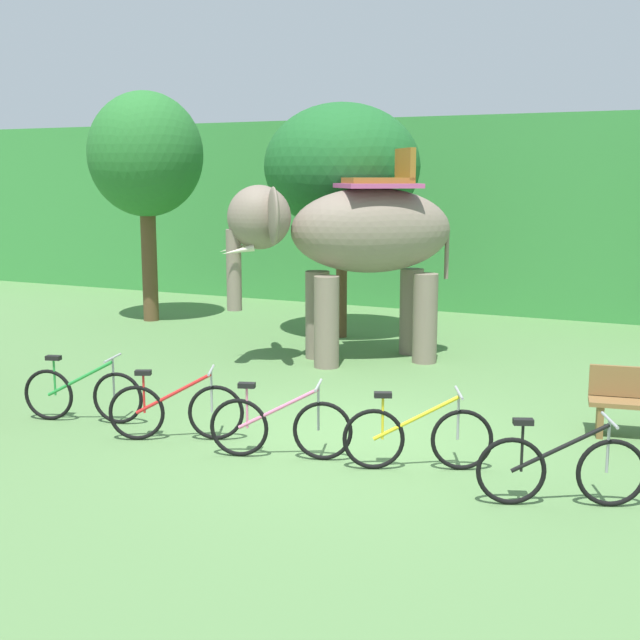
% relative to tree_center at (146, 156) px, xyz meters
% --- Properties ---
extents(ground_plane, '(80.00, 80.00, 0.00)m').
position_rel_tree_center_xyz_m(ground_plane, '(7.55, -6.10, -3.73)').
color(ground_plane, '#567F47').
extents(foliage_hedge, '(36.00, 6.00, 4.71)m').
position_rel_tree_center_xyz_m(foliage_hedge, '(7.55, 7.04, -1.38)').
color(foliage_hedge, '#3D8E42').
rests_on(foliage_hedge, ground).
extents(tree_center, '(2.57, 2.57, 5.17)m').
position_rel_tree_center_xyz_m(tree_center, '(0.00, 0.00, 0.00)').
color(tree_center, brown).
rests_on(tree_center, ground).
extents(tree_left, '(3.13, 3.13, 4.74)m').
position_rel_tree_center_xyz_m(tree_left, '(4.79, -0.00, -0.26)').
color(tree_left, brown).
rests_on(tree_left, ground).
extents(elephant, '(3.92, 3.42, 3.78)m').
position_rel_tree_center_xyz_m(elephant, '(5.86, -1.99, -1.53)').
color(elephant, gray).
rests_on(elephant, ground).
extents(bike_green, '(1.67, 0.62, 0.92)m').
position_rel_tree_center_xyz_m(bike_green, '(3.99, -7.00, -3.35)').
color(bike_green, black).
rests_on(bike_green, ground).
extents(bike_red, '(1.57, 0.82, 0.92)m').
position_rel_tree_center_xyz_m(bike_red, '(5.59, -7.12, -3.35)').
color(bike_red, black).
rests_on(bike_red, ground).
extents(bike_pink, '(1.65, 0.66, 0.92)m').
position_rel_tree_center_xyz_m(bike_pink, '(7.10, -7.18, -3.35)').
color(bike_pink, black).
rests_on(bike_pink, ground).
extents(bike_yellow, '(1.59, 0.79, 0.92)m').
position_rel_tree_center_xyz_m(bike_yellow, '(8.69, -6.87, -3.35)').
color(bike_yellow, black).
rests_on(bike_yellow, ground).
extents(bike_black, '(1.61, 0.76, 0.92)m').
position_rel_tree_center_xyz_m(bike_black, '(10.33, -7.27, -3.35)').
color(bike_black, black).
rests_on(bike_black, ground).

